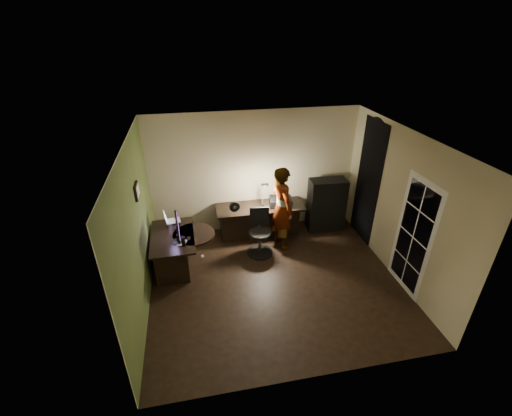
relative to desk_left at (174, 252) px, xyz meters
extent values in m
cube|color=black|center=(1.80, -0.76, -0.38)|extent=(4.50, 4.00, 0.01)
cube|color=silver|center=(1.80, -0.76, 2.33)|extent=(4.50, 4.00, 0.01)
cube|color=#B9AE87|center=(1.80, 1.24, 0.98)|extent=(4.50, 0.01, 2.70)
cube|color=#B9AE87|center=(1.80, -2.77, 0.98)|extent=(4.50, 0.01, 2.70)
cube|color=#B9AE87|center=(-0.46, -0.76, 0.98)|extent=(0.01, 4.00, 2.70)
cube|color=#B9AE87|center=(4.05, -0.76, 0.98)|extent=(0.01, 4.00, 2.70)
cube|color=#4D5F2B|center=(-0.44, -0.76, 0.98)|extent=(0.00, 4.00, 2.70)
cube|color=black|center=(4.04, 0.39, 0.93)|extent=(0.01, 0.90, 2.60)
cube|color=white|center=(4.03, -1.31, 0.68)|extent=(0.02, 0.92, 2.10)
cube|color=black|center=(-0.42, -0.31, 1.48)|extent=(0.04, 0.30, 0.25)
cube|color=black|center=(0.00, 0.00, 0.00)|extent=(0.82, 1.30, 0.74)
cube|color=black|center=(1.85, 0.86, -0.01)|extent=(1.91, 0.67, 0.71)
cube|color=black|center=(3.37, 0.84, 0.24)|extent=(0.83, 0.44, 1.21)
cube|color=silver|center=(0.02, 0.38, 0.41)|extent=(0.28, 0.25, 0.10)
cube|color=silver|center=(0.02, 0.38, 0.56)|extent=(0.33, 0.31, 0.20)
cube|color=black|center=(0.11, -0.21, 0.55)|extent=(0.15, 0.56, 0.37)
ellipsoid|color=silver|center=(0.52, -0.76, 0.38)|extent=(0.07, 0.09, 0.03)
cube|color=black|center=(0.30, -0.15, 0.37)|extent=(0.08, 0.13, 0.01)
cube|color=black|center=(0.09, -0.07, 0.37)|extent=(0.02, 0.13, 0.01)
cylinder|color=black|center=(0.21, -0.37, 0.46)|extent=(0.07, 0.07, 0.19)
cube|color=silver|center=(0.18, -0.27, 0.37)|extent=(0.19, 0.23, 0.01)
cube|color=black|center=(1.25, 0.58, 0.49)|extent=(0.22, 0.13, 0.33)
cube|color=#24548B|center=(1.80, 0.43, 0.38)|extent=(0.22, 0.14, 0.10)
cube|color=black|center=(2.30, 0.83, 0.43)|extent=(0.53, 0.44, 0.21)
cube|color=black|center=(1.89, 0.84, 0.68)|extent=(0.23, 0.35, 0.71)
cube|color=black|center=(1.70, 0.16, 0.11)|extent=(0.60, 0.60, 0.96)
imported|color=#D8A88C|center=(2.20, 0.36, 0.52)|extent=(0.59, 0.73, 1.79)
camera|label=1|loc=(0.50, -5.52, 3.87)|focal=24.00mm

